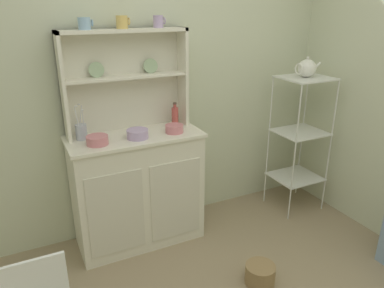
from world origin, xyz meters
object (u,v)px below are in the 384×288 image
at_px(floor_basket, 260,274).
at_px(cup_sky_0, 85,24).
at_px(hutch_shelf_unit, 124,73).
at_px(jam_bottle, 175,116).
at_px(utensil_jar, 81,131).
at_px(bakers_rack, 300,130).
at_px(bowl_mixing_large, 97,140).
at_px(porcelain_teapot, 307,68).
at_px(hutch_cabinet, 138,188).

height_order(floor_basket, cup_sky_0, cup_sky_0).
height_order(hutch_shelf_unit, jam_bottle, hutch_shelf_unit).
bearing_deg(floor_basket, utensil_jar, 134.99).
distance_m(floor_basket, utensil_jar, 1.59).
bearing_deg(hutch_shelf_unit, utensil_jar, -166.74).
bearing_deg(bakers_rack, jam_bottle, 169.08).
distance_m(hutch_shelf_unit, cup_sky_0, 0.44).
height_order(bakers_rack, bowl_mixing_large, bakers_rack).
relative_size(hutch_shelf_unit, utensil_jar, 3.62).
distance_m(floor_basket, porcelain_teapot, 1.69).
relative_size(bakers_rack, utensil_jar, 4.81).
distance_m(utensil_jar, porcelain_teapot, 1.88).
distance_m(hutch_cabinet, cup_sky_0, 1.25).
xyz_separation_m(hutch_cabinet, cup_sky_0, (-0.26, 0.12, 1.22)).
bearing_deg(floor_basket, hutch_shelf_unit, 119.19).
xyz_separation_m(hutch_cabinet, hutch_shelf_unit, (0.00, 0.16, 0.87)).
xyz_separation_m(hutch_cabinet, floor_basket, (0.57, -0.86, -0.39)).
height_order(floor_basket, utensil_jar, utensil_jar).
bearing_deg(utensil_jar, porcelain_teapot, -6.40).
xyz_separation_m(bowl_mixing_large, utensil_jar, (-0.08, 0.15, 0.03)).
relative_size(hutch_cabinet, bowl_mixing_large, 6.65).
relative_size(hutch_cabinet, floor_basket, 4.80).
height_order(hutch_shelf_unit, porcelain_teapot, hutch_shelf_unit).
distance_m(cup_sky_0, bowl_mixing_large, 0.78).
height_order(hutch_shelf_unit, floor_basket, hutch_shelf_unit).
distance_m(hutch_cabinet, jam_bottle, 0.64).
relative_size(bowl_mixing_large, utensil_jar, 0.58).
distance_m(bakers_rack, cup_sky_0, 1.98).
xyz_separation_m(utensil_jar, porcelain_teapot, (1.84, -0.21, 0.34)).
xyz_separation_m(hutch_cabinet, bowl_mixing_large, (-0.29, -0.07, 0.47)).
bearing_deg(hutch_cabinet, jam_bottle, 13.31).
distance_m(bakers_rack, floor_basket, 1.35).
distance_m(bakers_rack, jam_bottle, 1.15).
distance_m(hutch_shelf_unit, jam_bottle, 0.51).
height_order(jam_bottle, utensil_jar, utensil_jar).
bearing_deg(bakers_rack, hutch_cabinet, 175.03).
bearing_deg(cup_sky_0, hutch_shelf_unit, 9.10).
height_order(cup_sky_0, utensil_jar, cup_sky_0).
distance_m(floor_basket, cup_sky_0, 2.06).
xyz_separation_m(hutch_cabinet, bakers_rack, (1.48, -0.13, 0.30)).
relative_size(hutch_shelf_unit, jam_bottle, 4.99).
relative_size(bakers_rack, jam_bottle, 6.64).
bearing_deg(bowl_mixing_large, utensil_jar, 116.90).
distance_m(hutch_shelf_unit, utensil_jar, 0.53).
xyz_separation_m(bakers_rack, bowl_mixing_large, (-1.77, 0.06, 0.17)).
bearing_deg(utensil_jar, hutch_shelf_unit, 13.26).
relative_size(hutch_cabinet, jam_bottle, 5.36).
relative_size(cup_sky_0, porcelain_teapot, 0.40).
distance_m(bowl_mixing_large, jam_bottle, 0.67).
xyz_separation_m(cup_sky_0, porcelain_teapot, (1.74, -0.25, -0.38)).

